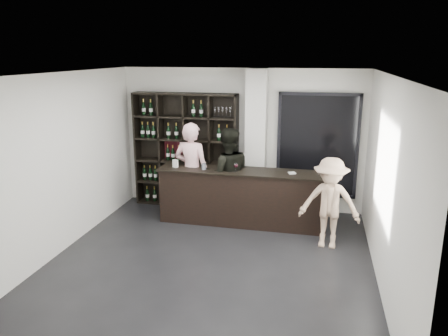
% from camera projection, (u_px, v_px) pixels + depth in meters
% --- Properties ---
extents(floor, '(5.00, 5.50, 0.01)m').
position_uv_depth(floor, '(209.00, 264.00, 6.82)').
color(floor, black).
rests_on(floor, ground).
extents(wine_shelf, '(2.20, 0.35, 2.40)m').
position_uv_depth(wine_shelf, '(186.00, 150.00, 9.17)').
color(wine_shelf, black).
rests_on(wine_shelf, floor).
extents(structural_column, '(0.40, 0.40, 2.90)m').
position_uv_depth(structural_column, '(256.00, 143.00, 8.71)').
color(structural_column, silver).
rests_on(structural_column, floor).
extents(glass_panel, '(1.60, 0.08, 2.10)m').
position_uv_depth(glass_panel, '(317.00, 146.00, 8.68)').
color(glass_panel, black).
rests_on(glass_panel, floor).
extents(tasting_counter, '(3.22, 0.67, 1.06)m').
position_uv_depth(tasting_counter, '(243.00, 197.00, 8.29)').
color(tasting_counter, black).
rests_on(tasting_counter, floor).
extents(taster_pink, '(0.76, 0.56, 1.92)m').
position_uv_depth(taster_pink, '(192.00, 171.00, 8.49)').
color(taster_pink, '#FCBFC2').
rests_on(taster_pink, floor).
extents(taster_black, '(1.05, 0.92, 1.84)m').
position_uv_depth(taster_black, '(228.00, 175.00, 8.35)').
color(taster_black, black).
rests_on(taster_black, floor).
extents(customer, '(1.06, 0.68, 1.55)m').
position_uv_depth(customer, '(330.00, 203.00, 7.24)').
color(customer, tan).
rests_on(customer, floor).
extents(wine_glass, '(0.09, 0.09, 0.19)m').
position_uv_depth(wine_glass, '(236.00, 167.00, 8.06)').
color(wine_glass, white).
rests_on(wine_glass, tasting_counter).
extents(spit_cup, '(0.10, 0.10, 0.11)m').
position_uv_depth(spit_cup, '(204.00, 166.00, 8.22)').
color(spit_cup, '#A4B0C5').
rests_on(spit_cup, tasting_counter).
extents(napkin_stack, '(0.16, 0.16, 0.02)m').
position_uv_depth(napkin_stack, '(292.00, 173.00, 7.95)').
color(napkin_stack, white).
rests_on(napkin_stack, tasting_counter).
extents(card_stand, '(0.11, 0.08, 0.15)m').
position_uv_depth(card_stand, '(175.00, 163.00, 8.36)').
color(card_stand, white).
rests_on(card_stand, tasting_counter).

